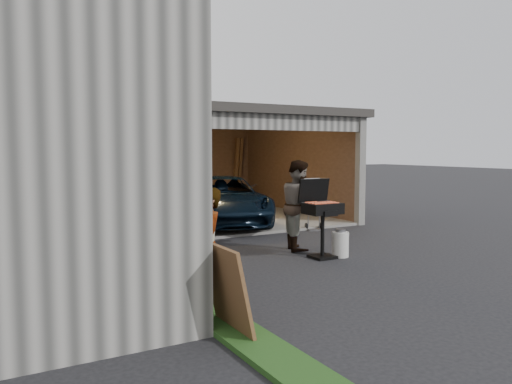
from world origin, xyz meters
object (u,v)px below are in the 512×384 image
bbq_grill (322,211)px  plywood_panel (227,290)px  minivan (223,202)px  hand_truck (314,222)px  woman (208,247)px  man (299,205)px  propane_tank (340,244)px

bbq_grill → plywood_panel: 3.95m
minivan → hand_truck: size_ratio=4.26×
minivan → plywood_panel: minivan is taller
minivan → woman: (-2.96, -5.70, 0.14)m
woman → plywood_panel: (-0.24, -1.00, -0.25)m
man → plywood_panel: (-3.14, -3.25, -0.38)m
man → hand_truck: size_ratio=1.74×
woman → propane_tank: bearing=130.1°
hand_truck → woman: bearing=-119.3°
minivan → plywood_panel: size_ratio=4.37×
bbq_grill → plywood_panel: size_ratio=1.45×
woman → hand_truck: woman is taller
woman → bbq_grill: bearing=134.3°
minivan → woman: size_ratio=2.89×
propane_tank → minivan: bearing=92.7°
minivan → bbq_grill: (-0.13, -4.24, 0.25)m
plywood_panel → minivan: bearing=64.4°
propane_tank → plywood_panel: size_ratio=0.47×
minivan → plywood_panel: bearing=-98.5°
propane_tank → plywood_panel: 4.15m
woman → man: (2.90, 2.25, 0.13)m
man → propane_tank: bearing=-142.2°
man → plywood_panel: man is taller
plywood_panel → hand_truck: hand_truck is taller
minivan → bbq_grill: size_ratio=3.02×
propane_tank → bbq_grill: bearing=162.3°
woman → propane_tank: 3.48m
hand_truck → bbq_grill: bearing=-104.5°
woman → man: 3.67m
minivan → man: size_ratio=2.45×
man → bbq_grill: man is taller
man → plywood_panel: bearing=157.1°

